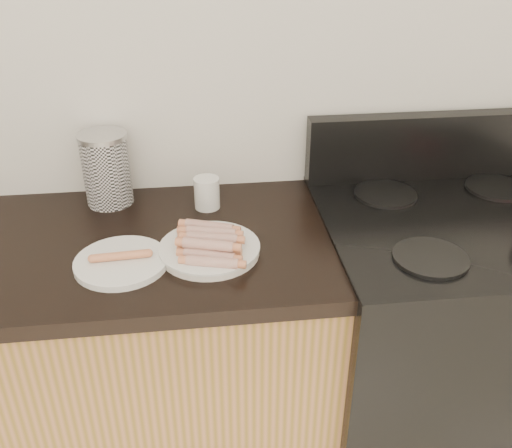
{
  "coord_description": "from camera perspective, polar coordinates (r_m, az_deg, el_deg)",
  "views": [
    {
      "loc": [
        0.06,
        0.43,
        1.66
      ],
      "look_at": [
        0.21,
        1.62,
        0.97
      ],
      "focal_mm": 40.0,
      "sensor_mm": 36.0,
      "label": 1
    }
  ],
  "objects": [
    {
      "name": "burner_far_left",
      "position": [
        1.69,
        12.82,
        2.95
      ],
      "size": [
        0.18,
        0.18,
        0.01
      ],
      "primitive_type": "cylinder",
      "color": "black",
      "rests_on": "stove"
    },
    {
      "name": "stove",
      "position": [
        1.88,
        17.89,
        -11.88
      ],
      "size": [
        0.76,
        0.65,
        0.91
      ],
      "color": "black",
      "rests_on": "floor"
    },
    {
      "name": "side_plate",
      "position": [
        1.39,
        -13.31,
        -3.74
      ],
      "size": [
        0.24,
        0.24,
        0.02
      ],
      "primitive_type": "cylinder",
      "rotation": [
        0.0,
        0.0,
        0.07
      ],
      "color": "white",
      "rests_on": "counter_slab"
    },
    {
      "name": "burner_far_right",
      "position": [
        1.83,
        22.94,
        3.35
      ],
      "size": [
        0.18,
        0.18,
        0.01
      ],
      "primitive_type": "cylinder",
      "color": "black",
      "rests_on": "stove"
    },
    {
      "name": "plain_sausages",
      "position": [
        1.38,
        -13.4,
        -3.11
      ],
      "size": [
        0.13,
        0.03,
        0.02
      ],
      "rotation": [
        0.0,
        0.0,
        0.07
      ],
      "color": "#B5672C",
      "rests_on": "side_plate"
    },
    {
      "name": "main_plate",
      "position": [
        1.4,
        -4.66,
        -2.67
      ],
      "size": [
        0.27,
        0.27,
        0.02
      ],
      "primitive_type": "cylinder",
      "rotation": [
        0.0,
        0.0,
        -0.12
      ],
      "color": "white",
      "rests_on": "counter_slab"
    },
    {
      "name": "canister",
      "position": [
        1.65,
        -14.73,
        5.36
      ],
      "size": [
        0.13,
        0.13,
        0.21
      ],
      "rotation": [
        0.0,
        0.0,
        0.04
      ],
      "color": "white",
      "rests_on": "counter_slab"
    },
    {
      "name": "mug",
      "position": [
        1.6,
        -4.94,
        3.11
      ],
      "size": [
        0.09,
        0.09,
        0.09
      ],
      "primitive_type": "cylinder",
      "rotation": [
        0.0,
        0.0,
        -0.39
      ],
      "color": "silver",
      "rests_on": "counter_slab"
    },
    {
      "name": "stove_panel",
      "position": [
        1.81,
        17.14,
        7.46
      ],
      "size": [
        0.76,
        0.06,
        0.2
      ],
      "primitive_type": "cube",
      "color": "black",
      "rests_on": "stove"
    },
    {
      "name": "burner_near_left",
      "position": [
        1.42,
        17.05,
        -3.24
      ],
      "size": [
        0.18,
        0.18,
        0.01
      ],
      "primitive_type": "cylinder",
      "color": "black",
      "rests_on": "stove"
    },
    {
      "name": "hotdog_pile",
      "position": [
        1.39,
        -4.71,
        -1.65
      ],
      "size": [
        0.12,
        0.23,
        0.05
      ],
      "rotation": [
        0.0,
        0.0,
        -0.32
      ],
      "color": "maroon",
      "rests_on": "main_plate"
    },
    {
      "name": "wall_back",
      "position": [
        1.62,
        -9.26,
        16.57
      ],
      "size": [
        4.0,
        0.04,
        2.6
      ],
      "primitive_type": "cube",
      "color": "silver",
      "rests_on": "ground"
    }
  ]
}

